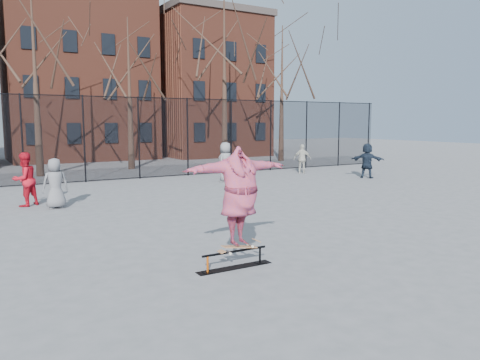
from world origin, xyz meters
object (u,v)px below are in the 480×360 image
bystander_grey (55,183)px  bystander_red (25,179)px  skateboard (239,247)px  bystander_navy (367,161)px  bystander_extra (226,162)px  bystander_white (302,159)px  skater (239,197)px  skate_rail (235,261)px

bystander_grey → bystander_red: bearing=-48.7°
skateboard → bystander_navy: bearing=35.4°
bystander_navy → bystander_extra: 7.16m
skateboard → bystander_extra: bearing=62.2°
bystander_white → bystander_navy: (1.50, -3.25, 0.08)m
skater → skateboard: bearing=0.0°
skate_rail → skateboard: skateboard is taller
skate_rail → bystander_navy: bearing=35.1°
skate_rail → skateboard: 0.28m
bystander_white → bystander_navy: bearing=153.9°
skate_rail → skater: (0.11, 0.00, 1.25)m
skater → bystander_red: 9.70m
skate_rail → bystander_grey: (-1.87, 8.35, 0.69)m
bystander_extra → bystander_red: bearing=-14.0°
skateboard → bystander_red: bystander_red is taller
skate_rail → bystander_extra: 12.83m
skateboard → bystander_extra: size_ratio=0.42×
skateboard → bystander_navy: bystander_navy is taller
skate_rail → bystander_navy: bystander_navy is taller
skateboard → bystander_grey: bearing=103.3°
bystander_extra → bystander_grey: bearing=-6.7°
bystander_white → bystander_extra: bearing=50.2°
bystander_red → bystander_white: bystander_red is taller
skater → bystander_extra: skater is taller
skate_rail → bystander_white: (11.37, 12.31, 0.65)m
skateboard → bystander_red: 9.70m
bystander_grey → bystander_navy: (14.73, 0.70, 0.05)m
skate_rail → bystander_grey: bystander_grey is taller
skateboard → bystander_navy: size_ratio=0.45×
skater → bystander_red: size_ratio=1.30×
skater → bystander_white: size_ratio=1.47×
skateboard → bystander_red: (-2.78, 9.28, 0.50)m
skater → bystander_white: skater is taller
bystander_extra → skateboard: bearing=35.2°
bystander_navy → skateboard: bearing=89.7°
skateboard → bystander_white: bearing=47.5°
bystander_extra → bystander_white: bearing=164.0°
skate_rail → skater: 1.26m
skate_rail → skateboard: size_ratio=2.01×
bystander_white → bystander_navy: 3.58m
bystander_extra → skate_rail: bearing=34.8°
skate_rail → bystander_navy: 15.75m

